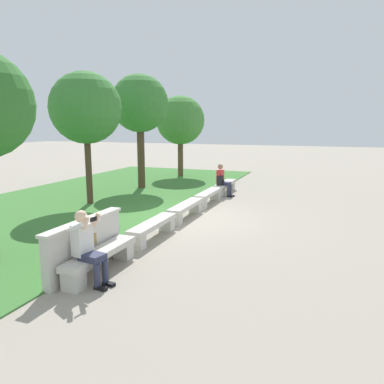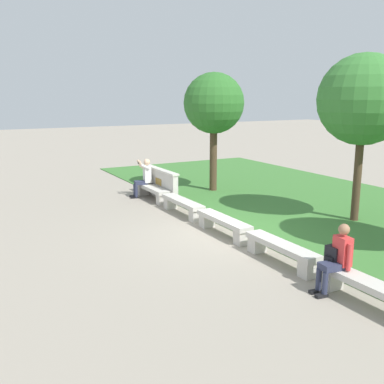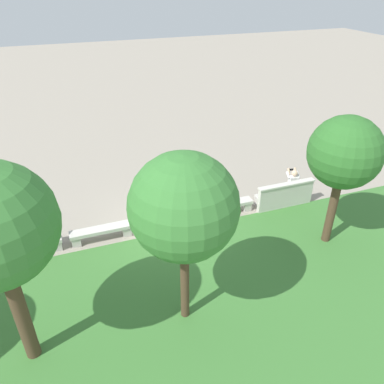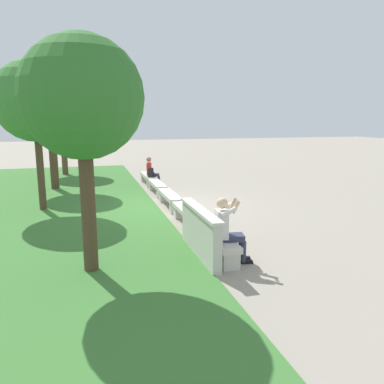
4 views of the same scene
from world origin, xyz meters
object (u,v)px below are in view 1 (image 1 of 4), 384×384
at_px(person_distant, 223,179).
at_px(tree_far_back, 180,120).
at_px(bench_near, 153,227).
at_px(bench_far, 209,195).
at_px(person_photographer, 87,244).
at_px(bench_main, 101,257).
at_px(bench_end, 225,186).
at_px(tree_right_background, 86,108).
at_px(bench_mid, 186,208).
at_px(tree_behind_wall, 140,104).
at_px(backpack, 220,181).

distance_m(person_distant, tree_far_back, 6.33).
xyz_separation_m(bench_near, tree_far_back, (10.64, 3.60, 2.68)).
relative_size(bench_far, person_photographer, 1.52).
height_order(bench_main, bench_end, same).
height_order(bench_near, tree_right_background, tree_right_background).
bearing_deg(person_photographer, bench_near, 1.60).
bearing_deg(bench_mid, tree_behind_wall, 41.22).
bearing_deg(bench_end, tree_right_background, 134.12).
height_order(bench_mid, person_distant, person_distant).
xyz_separation_m(bench_far, tree_far_back, (6.18, 3.60, 2.68)).
relative_size(bench_far, tree_far_back, 0.47).
xyz_separation_m(bench_end, person_distant, (-0.66, -0.07, 0.37)).
relative_size(bench_main, backpack, 4.68).
bearing_deg(bench_mid, backpack, -0.20).
xyz_separation_m(bench_near, bench_far, (4.46, 0.00, 0.00)).
xyz_separation_m(bench_far, person_distant, (1.57, -0.07, 0.37)).
xyz_separation_m(bench_main, bench_near, (2.23, 0.00, 0.00)).
xyz_separation_m(bench_end, tree_behind_wall, (-0.12, 3.80, 3.32)).
bearing_deg(bench_mid, tree_far_back, 23.16).
bearing_deg(bench_main, tree_far_back, 15.62).
relative_size(bench_near, bench_far, 1.00).
relative_size(bench_end, tree_far_back, 0.47).
relative_size(bench_main, bench_end, 1.00).
xyz_separation_m(bench_mid, tree_behind_wall, (4.34, 3.80, 3.32)).
relative_size(person_distant, backpack, 2.94).
height_order(bench_main, bench_far, same).
relative_size(person_distant, tree_right_background, 0.28).
distance_m(bench_main, person_distant, 8.26).
bearing_deg(tree_behind_wall, bench_main, -156.63).
bearing_deg(bench_mid, bench_far, 0.00).
height_order(bench_mid, person_photographer, person_photographer).
distance_m(bench_mid, bench_far, 2.23).
height_order(bench_near, tree_far_back, tree_far_back).
distance_m(bench_far, tree_right_background, 5.17).
bearing_deg(tree_behind_wall, tree_right_background, 178.39).
relative_size(bench_far, backpack, 4.68).
relative_size(person_photographer, tree_right_background, 0.29).
height_order(bench_end, tree_right_background, tree_right_background).
distance_m(person_distant, tree_behind_wall, 4.89).
bearing_deg(bench_end, bench_main, 180.00).
height_order(bench_mid, backpack, backpack).
bearing_deg(tree_far_back, tree_behind_wall, 177.20).
distance_m(bench_far, tree_far_back, 7.64).
relative_size(person_photographer, tree_far_back, 0.31).
bearing_deg(bench_far, person_photographer, -179.39).
relative_size(bench_far, tree_right_background, 0.44).
distance_m(person_photographer, tree_behind_wall, 10.47).
height_order(bench_end, tree_far_back, tree_far_back).
distance_m(bench_mid, tree_right_background, 4.98).
height_order(bench_far, tree_right_background, tree_right_background).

